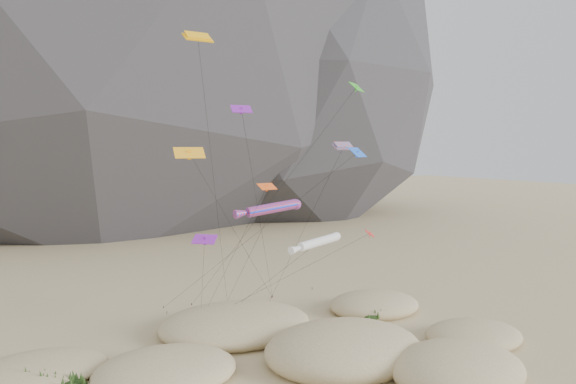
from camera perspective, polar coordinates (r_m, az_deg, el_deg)
name	(u,v)px	position (r m, az deg, el deg)	size (l,w,h in m)	color
ground	(339,380)	(48.75, 5.21, -18.49)	(500.00, 500.00, 0.00)	#CCB789
dunes	(295,362)	(50.09, 0.71, -16.86)	(48.56, 36.65, 4.43)	#CCB789
dune_grass	(302,358)	(50.81, 1.46, -16.46)	(41.42, 28.63, 1.53)	black
kite_stakes	(232,304)	(69.63, -5.66, -11.24)	(20.47, 7.39, 0.30)	#3F2D1E
rainbow_tube_kite	(270,209)	(57.00, -1.82, -1.69)	(7.66, 12.72, 13.73)	red
white_tube_kite	(317,243)	(51.66, 2.95, -5.15)	(6.60, 16.16, 11.04)	silver
orange_parafoil	(198,41)	(56.34, -9.10, 14.95)	(8.39, 9.96, 30.15)	#E69F0C
multi_parafoil	(342,148)	(58.12, 5.55, 4.45)	(3.44, 13.01, 19.67)	#EA3E18
delta_kites	(281,164)	(53.59, -0.75, 2.83)	(23.30, 22.05, 26.08)	purple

